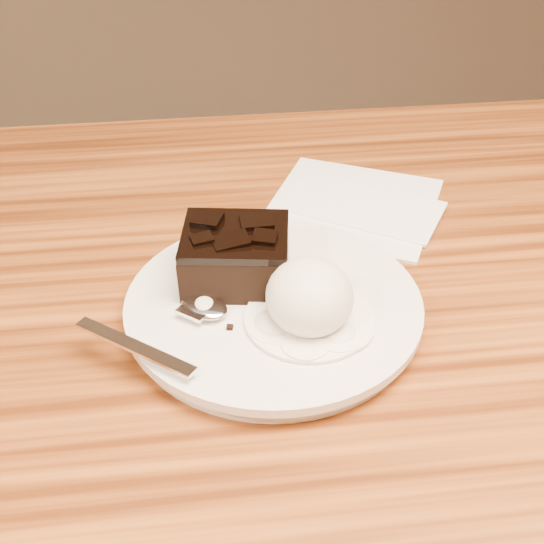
{
  "coord_description": "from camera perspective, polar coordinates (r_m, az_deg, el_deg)",
  "views": [
    {
      "loc": [
        -0.14,
        -0.45,
        1.13
      ],
      "look_at": [
        -0.08,
        0.01,
        0.79
      ],
      "focal_mm": 48.06,
      "sensor_mm": 36.0,
      "label": 1
    }
  ],
  "objects": [
    {
      "name": "ice_cream_scoop",
      "position": [
        0.55,
        2.96,
        -1.93
      ],
      "size": [
        0.07,
        0.07,
        0.06
      ],
      "primitive_type": "ellipsoid",
      "color": "silver",
      "rests_on": "plate"
    },
    {
      "name": "crumb_b",
      "position": [
        0.56,
        -3.32,
        -4.35
      ],
      "size": [
        0.01,
        0.01,
        0.0
      ],
      "primitive_type": "cube",
      "rotation": [
        0.0,
        0.0,
        1.36
      ],
      "color": "black",
      "rests_on": "plate"
    },
    {
      "name": "melt_puddle",
      "position": [
        0.56,
        2.89,
        -3.72
      ],
      "size": [
        0.1,
        0.1,
        0.0
      ],
      "primitive_type": "cylinder",
      "color": "white",
      "rests_on": "plate"
    },
    {
      "name": "crumb_c",
      "position": [
        0.58,
        -0.97,
        -1.9
      ],
      "size": [
        0.0,
        0.01,
        0.0
      ],
      "primitive_type": "cube",
      "rotation": [
        0.0,
        0.0,
        1.47
      ],
      "color": "black",
      "rests_on": "plate"
    },
    {
      "name": "crumb_a",
      "position": [
        0.57,
        3.55,
        -3.43
      ],
      "size": [
        0.01,
        0.01,
        0.0
      ],
      "primitive_type": "cube",
      "rotation": [
        0.0,
        0.0,
        1.17
      ],
      "color": "black",
      "rests_on": "plate"
    },
    {
      "name": "napkin",
      "position": [
        0.74,
        6.33,
        5.31
      ],
      "size": [
        0.21,
        0.21,
        0.01
      ],
      "primitive_type": "cube",
      "rotation": [
        0.0,
        0.0,
        -0.46
      ],
      "color": "white",
      "rests_on": "dining_table"
    },
    {
      "name": "brownie",
      "position": [
        0.6,
        -2.86,
        1.04
      ],
      "size": [
        0.1,
        0.09,
        0.04
      ],
      "primitive_type": "cube",
      "rotation": [
        0.0,
        0.0,
        -0.16
      ],
      "color": "black",
      "rests_on": "plate"
    },
    {
      "name": "plate",
      "position": [
        0.59,
        0.12,
        -2.94
      ],
      "size": [
        0.24,
        0.24,
        0.02
      ],
      "primitive_type": "cylinder",
      "color": "white",
      "rests_on": "dining_table"
    },
    {
      "name": "spoon",
      "position": [
        0.57,
        -5.32,
        -2.88
      ],
      "size": [
        0.14,
        0.12,
        0.01
      ],
      "primitive_type": null,
      "rotation": [
        0.0,
        0.0,
        0.9
      ],
      "color": "silver",
      "rests_on": "plate"
    }
  ]
}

